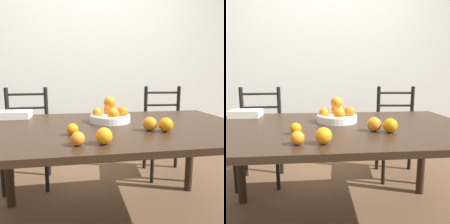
{
  "view_description": "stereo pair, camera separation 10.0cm",
  "coord_description": "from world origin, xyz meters",
  "views": [
    {
      "loc": [
        -0.24,
        -1.37,
        1.08
      ],
      "look_at": [
        -0.01,
        0.04,
        0.85
      ],
      "focal_mm": 35.0,
      "sensor_mm": 36.0,
      "label": 1
    },
    {
      "loc": [
        -0.14,
        -1.38,
        1.08
      ],
      "look_at": [
        -0.01,
        0.04,
        0.85
      ],
      "focal_mm": 35.0,
      "sensor_mm": 36.0,
      "label": 2
    }
  ],
  "objects": [
    {
      "name": "chair_right",
      "position": [
        0.72,
        0.84,
        0.47
      ],
      "size": [
        0.46,
        0.44,
        0.97
      ],
      "rotation": [
        0.0,
        0.0,
        -0.1
      ],
      "color": "black",
      "rests_on": "ground_plane"
    },
    {
      "name": "orange_loose_4",
      "position": [
        0.27,
        -0.2,
        0.8
      ],
      "size": [
        0.08,
        0.08,
        0.08
      ],
      "color": "orange",
      "rests_on": "dining_table"
    },
    {
      "name": "orange_loose_3",
      "position": [
        -0.24,
        -0.38,
        0.8
      ],
      "size": [
        0.07,
        0.07,
        0.07
      ],
      "color": "orange",
      "rests_on": "dining_table"
    },
    {
      "name": "orange_loose_2",
      "position": [
        -0.26,
        -0.19,
        0.79
      ],
      "size": [
        0.06,
        0.06,
        0.06
      ],
      "color": "orange",
      "rests_on": "dining_table"
    },
    {
      "name": "book_stack",
      "position": [
        -0.71,
        0.38,
        0.79
      ],
      "size": [
        0.23,
        0.16,
        0.06
      ],
      "color": "silver",
      "rests_on": "dining_table"
    },
    {
      "name": "orange_loose_1",
      "position": [
        -0.12,
        -0.38,
        0.8
      ],
      "size": [
        0.08,
        0.08,
        0.08
      ],
      "color": "orange",
      "rests_on": "dining_table"
    },
    {
      "name": "chair_left",
      "position": [
        -0.73,
        0.84,
        0.47
      ],
      "size": [
        0.44,
        0.43,
        0.97
      ],
      "rotation": [
        0.0,
        0.0,
        0.06
      ],
      "color": "black",
      "rests_on": "ground_plane"
    },
    {
      "name": "wall_back",
      "position": [
        0.0,
        1.58,
        1.3
      ],
      "size": [
        8.0,
        0.06,
        2.6
      ],
      "color": "silver",
      "rests_on": "ground_plane"
    },
    {
      "name": "orange_loose_0",
      "position": [
        0.18,
        -0.16,
        0.8
      ],
      "size": [
        0.08,
        0.08,
        0.08
      ],
      "color": "orange",
      "rests_on": "dining_table"
    },
    {
      "name": "dining_table",
      "position": [
        0.0,
        0.0,
        0.68
      ],
      "size": [
        1.76,
        1.04,
        0.76
      ],
      "color": "black",
      "rests_on": "ground_plane"
    },
    {
      "name": "fruit_bowl",
      "position": [
        -0.01,
        0.12,
        0.82
      ],
      "size": [
        0.28,
        0.28,
        0.18
      ],
      "color": "white",
      "rests_on": "dining_table"
    }
  ]
}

